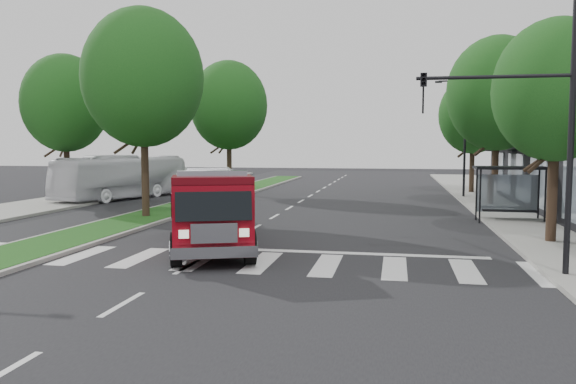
# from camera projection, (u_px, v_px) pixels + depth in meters

# --- Properties ---
(ground) EXTENTS (140.00, 140.00, 0.00)m
(ground) POSITION_uv_depth(u_px,v_px,m) (228.00, 244.00, 20.44)
(ground) COLOR black
(ground) RESTS_ON ground
(sidewalk_right) EXTENTS (5.00, 80.00, 0.15)m
(sidewalk_right) POSITION_uv_depth(u_px,v_px,m) (529.00, 216.00, 27.85)
(sidewalk_right) COLOR gray
(sidewalk_right) RESTS_ON ground
(sidewalk_left) EXTENTS (5.00, 80.00, 0.15)m
(sidewalk_left) POSITION_uv_depth(u_px,v_px,m) (41.00, 205.00, 32.97)
(sidewalk_left) COLOR gray
(sidewalk_left) RESTS_ON ground
(median) EXTENTS (3.00, 50.00, 0.15)m
(median) POSITION_uv_depth(u_px,v_px,m) (221.00, 196.00, 39.18)
(median) COLOR gray
(median) RESTS_ON ground
(bus_shelter) EXTENTS (3.20, 1.60, 2.61)m
(bus_shelter) POSITION_uv_depth(u_px,v_px,m) (510.00, 179.00, 26.12)
(bus_shelter) COLOR black
(bus_shelter) RESTS_ON ground
(tree_right_near) EXTENTS (4.40, 4.40, 8.05)m
(tree_right_near) POSITION_uv_depth(u_px,v_px,m) (556.00, 91.00, 19.76)
(tree_right_near) COLOR black
(tree_right_near) RESTS_ON ground
(tree_right_mid) EXTENTS (5.60, 5.60, 9.72)m
(tree_right_mid) POSITION_uv_depth(u_px,v_px,m) (497.00, 94.00, 31.42)
(tree_right_mid) COLOR black
(tree_right_mid) RESTS_ON ground
(tree_right_far) EXTENTS (5.00, 5.00, 8.73)m
(tree_right_far) POSITION_uv_depth(u_px,v_px,m) (473.00, 115.00, 41.26)
(tree_right_far) COLOR black
(tree_right_far) RESTS_ON ground
(tree_median_near) EXTENTS (5.80, 5.80, 10.16)m
(tree_median_near) POSITION_uv_depth(u_px,v_px,m) (143.00, 78.00, 26.89)
(tree_median_near) COLOR black
(tree_median_near) RESTS_ON ground
(tree_median_far) EXTENTS (5.60, 5.60, 9.72)m
(tree_median_far) POSITION_uv_depth(u_px,v_px,m) (229.00, 105.00, 40.61)
(tree_median_far) COLOR black
(tree_median_far) RESTS_ON ground
(tree_left_mid) EXTENTS (5.20, 5.20, 9.16)m
(tree_left_mid) POSITION_uv_depth(u_px,v_px,m) (65.00, 103.00, 34.33)
(tree_left_mid) COLOR black
(tree_left_mid) RESTS_ON ground
(streetlight_right_near) EXTENTS (4.08, 0.22, 8.00)m
(streetlight_right_near) POSITION_uv_depth(u_px,v_px,m) (536.00, 104.00, 14.81)
(streetlight_right_near) COLOR black
(streetlight_right_near) RESTS_ON ground
(streetlight_right_far) EXTENTS (2.11, 0.20, 8.00)m
(streetlight_right_far) POSITION_uv_depth(u_px,v_px,m) (463.00, 132.00, 37.68)
(streetlight_right_far) COLOR black
(streetlight_right_far) RESTS_ON ground
(fire_engine) EXTENTS (5.12, 8.47, 2.82)m
(fire_engine) POSITION_uv_depth(u_px,v_px,m) (210.00, 209.00, 19.71)
(fire_engine) COLOR #51040B
(fire_engine) RESTS_ON ground
(city_bus) EXTENTS (5.21, 10.85, 2.94)m
(city_bus) POSITION_uv_depth(u_px,v_px,m) (123.00, 177.00, 37.60)
(city_bus) COLOR silver
(city_bus) RESTS_ON ground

